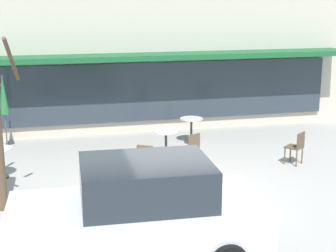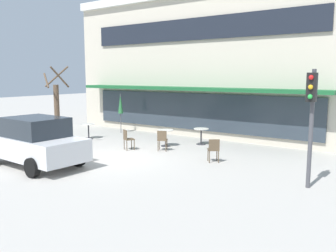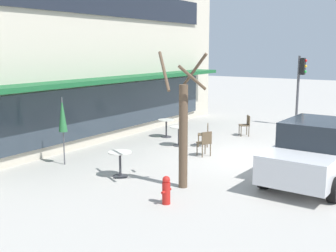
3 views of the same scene
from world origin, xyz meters
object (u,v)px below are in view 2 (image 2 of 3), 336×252
cafe_table_streetside (88,129)px  patio_umbrella_green_folded (121,104)px  cafe_chair_1 (162,139)px  traffic_light_pole (311,109)px  fire_hydrant (35,136)px  cafe_chair_0 (214,148)px  cafe_table_near_wall (166,135)px  cafe_table_by_tree (201,134)px  parked_sedan (35,142)px  street_tree (57,111)px  cafe_chair_2 (127,138)px

cafe_table_streetside → patio_umbrella_green_folded: (0.04, 2.38, 1.11)m
cafe_chair_1 → traffic_light_pole: size_ratio=0.26×
cafe_table_streetside → traffic_light_pole: (11.27, -1.95, 1.78)m
fire_hydrant → cafe_chair_0: bearing=10.5°
cafe_table_near_wall → cafe_table_by_tree: size_ratio=1.00×
parked_sedan → cafe_table_by_tree: bearing=67.4°
street_tree → cafe_chair_2: bearing=18.3°
cafe_table_by_tree → cafe_chair_0: size_ratio=0.85×
traffic_light_pole → cafe_chair_1: bearing=165.0°
cafe_table_by_tree → patio_umbrella_green_folded: 5.58m
cafe_table_near_wall → cafe_table_streetside: 4.43m
cafe_table_streetside → cafe_chair_0: 7.64m
cafe_chair_2 → fire_hydrant: bearing=-163.0°
cafe_table_near_wall → cafe_chair_1: (0.47, -0.90, 0.01)m
parked_sedan → street_tree: size_ratio=1.17×
patio_umbrella_green_folded → cafe_table_streetside: bearing=-90.9°
cafe_table_near_wall → cafe_table_streetside: same height
traffic_light_pole → parked_sedan: bearing=-161.2°
cafe_table_near_wall → cafe_chair_2: (-0.88, -1.62, 0.01)m
cafe_table_by_tree → cafe_chair_2: 3.54m
cafe_chair_1 → cafe_chair_0: bearing=-10.8°
cafe_chair_0 → cafe_chair_1: size_ratio=1.00×
street_tree → fire_hydrant: size_ratio=5.19×
cafe_table_near_wall → fire_hydrant: bearing=-151.1°
cafe_table_near_wall → traffic_light_pole: traffic_light_pole is taller
patio_umbrella_green_folded → cafe_chair_0: bearing=-22.4°
cafe_chair_1 → parked_sedan: (-2.23, -4.67, 0.35)m
cafe_table_by_tree → fire_hydrant: size_ratio=1.08×
cafe_chair_0 → traffic_light_pole: size_ratio=0.26×
parked_sedan → cafe_chair_2: bearing=77.4°
cafe_chair_1 → traffic_light_pole: traffic_light_pole is taller
patio_umbrella_green_folded → parked_sedan: (2.59, -7.27, -0.75)m
patio_umbrella_green_folded → cafe_chair_0: patio_umbrella_green_folded is taller
cafe_table_near_wall → cafe_chair_0: size_ratio=0.85×
fire_hydrant → cafe_table_by_tree: bearing=33.4°
parked_sedan → cafe_table_near_wall: bearing=72.5°
patio_umbrella_green_folded → parked_sedan: 7.75m
street_tree → cafe_table_by_tree: bearing=37.2°
parked_sedan → fire_hydrant: (-3.74, 2.54, -0.53)m
cafe_table_streetside → cafe_chair_2: size_ratio=0.85×
cafe_chair_1 → fire_hydrant: 6.34m
cafe_table_near_wall → parked_sedan: (-1.76, -5.57, 0.36)m
cafe_table_streetside → cafe_chair_1: 4.85m
cafe_table_streetside → cafe_chair_1: bearing=-2.6°
cafe_chair_0 → street_tree: (-7.42, -1.29, 1.09)m
cafe_table_near_wall → cafe_chair_0: cafe_chair_0 is taller
cafe_chair_2 → patio_umbrella_green_folded: bearing=136.2°
patio_umbrella_green_folded → cafe_chair_1: size_ratio=2.47×
cafe_table_near_wall → cafe_chair_0: bearing=-23.8°
patio_umbrella_green_folded → fire_hydrant: bearing=-103.6°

